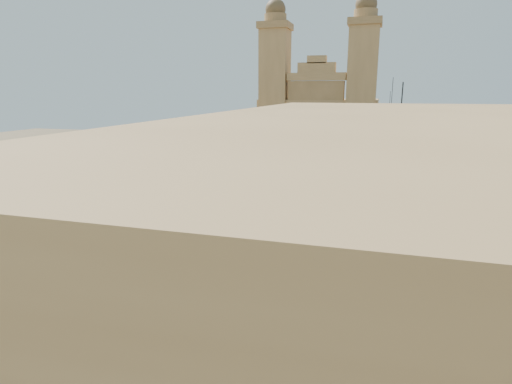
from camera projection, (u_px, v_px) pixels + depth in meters
The scene contains 32 objects.
ground at pixel (147, 337), 28.49m from camera, with size 260.00×260.00×0.00m, color brown.
road_surface at pixel (264, 215), 56.50m from camera, with size 14.00×140.00×0.01m, color black.
sidewalk_east at pixel (337, 221), 53.91m from camera, with size 5.00×140.00×0.01m, color #937E60.
sidewalk_west at pixel (198, 209), 59.10m from camera, with size 5.00×140.00×0.01m, color #937E60.
kerb_east at pixel (317, 219), 54.58m from camera, with size 0.25×140.00×0.12m, color #937E60.
kerb_west at pixel (215, 210), 58.40m from camera, with size 0.25×140.00×0.12m, color #937E60.
townhouse_a at pixel (410, 302), 19.85m from camera, with size 9.00×14.00×16.40m.
townhouse_b at pixel (399, 228), 33.10m from camera, with size 9.00×14.00×14.90m.
townhouse_c at pixel (396, 177), 45.88m from camera, with size 9.00×14.00×17.40m.
townhouse_d at pixel (393, 163), 59.13m from camera, with size 9.00×14.00×15.90m.
west_wall at pixel (140, 222), 50.37m from camera, with size 1.00×40.00×1.80m, color #9D7647.
west_building_low at pixel (87, 196), 49.24m from camera, with size 10.00×28.00×8.40m, color olive.
west_building_mid at pixel (185, 156), 73.33m from camera, with size 10.00×22.00×10.00m, color #A77E4C.
church at pixel (319, 119), 99.69m from camera, with size 28.00×22.50×36.30m.
ficus_tree at pixel (62, 219), 33.36m from camera, with size 10.56×9.72×10.56m.
street_tree_a at pixel (117, 224), 41.67m from camera, with size 3.18×3.18×4.89m.
street_tree_b at pixel (174, 194), 52.81m from camera, with size 3.45×3.45×5.31m.
street_tree_c at pixel (211, 180), 64.17m from camera, with size 2.81×2.81×4.33m.
street_tree_d at pixel (237, 162), 75.17m from camera, with size 3.65×3.65×5.60m.
red_truck at pixel (226, 274), 34.45m from camera, with size 4.36×6.50×3.60m.
olive_pickup at pixel (305, 226), 48.52m from camera, with size 3.03×5.52×2.17m.
bus_green_north at pixel (139, 253), 39.16m from camera, with size 2.46×10.52×2.93m, color #194B28.
bus_red_east at pixel (257, 282), 33.54m from camera, with size 2.31×9.89×2.75m, color #9E1A00.
bus_cream_east at pixel (310, 202), 58.23m from camera, with size 2.11×9.03×2.52m, color beige.
car_blue_a at pixel (192, 248), 42.75m from camera, with size 1.47×3.65×1.24m, color #417DB9.
car_white_a at pixel (268, 202), 60.44m from camera, with size 1.39×3.99×1.32m, color silver.
car_cream at pixel (287, 223), 50.80m from camera, with size 2.15×4.67×1.30m, color beige.
car_dkblue at pixel (251, 193), 65.53m from camera, with size 2.02×4.97×1.44m, color navy.
car_white_b at pixel (282, 202), 60.59m from camera, with size 1.54×3.83×1.30m, color silver.
car_blue_b at pixel (299, 169), 85.77m from camera, with size 1.44×4.13×1.36m, color teal.
pedestrian_a at pixel (322, 288), 33.64m from camera, with size 0.59×0.39×1.63m, color #2B262C.
pedestrian_c at pixel (305, 268), 37.23m from camera, with size 1.07×0.45×1.83m, color #34333B.
Camera 1 is at (14.16, -22.41, 16.00)m, focal length 30.00 mm.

